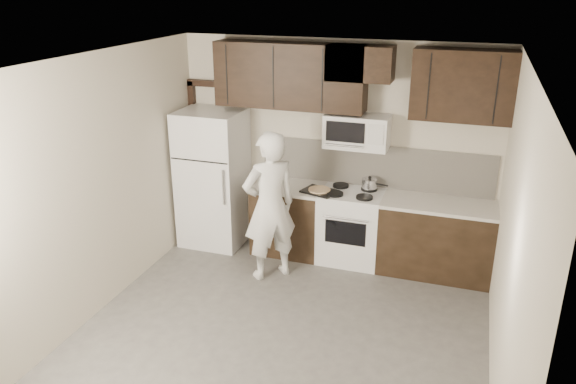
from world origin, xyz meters
The scene contains 14 objects.
floor centered at (0.00, 0.00, 0.00)m, with size 4.50×4.50×0.00m, color #504D4B.
back_wall centered at (0.00, 2.25, 1.35)m, with size 4.00×4.00×0.00m, color beige.
ceiling centered at (0.00, 0.00, 2.70)m, with size 4.50×4.50×0.00m, color white.
counter_run centered at (0.60, 1.94, 0.46)m, with size 2.95×0.64×0.91m.
stove centered at (0.30, 1.94, 0.46)m, with size 0.76×0.66×0.94m.
backsplash centered at (0.50, 2.24, 1.18)m, with size 2.90×0.02×0.54m, color beige.
upper_cabinets centered at (0.21, 2.08, 2.28)m, with size 3.48×0.35×0.78m.
microwave centered at (0.30, 2.06, 1.65)m, with size 0.76×0.42×0.40m.
refrigerator centered at (-1.55, 1.89, 0.90)m, with size 0.80×0.76×1.80m.
door_trim centered at (-1.92, 2.21, 1.25)m, with size 0.50×0.08×2.12m.
saucepan centered at (0.48, 2.09, 0.98)m, with size 0.33×0.19×0.18m.
baking_tray centered at (-0.08, 1.82, 0.92)m, with size 0.40×0.30×0.02m, color black.
pizza centered at (-0.08, 1.82, 0.94)m, with size 0.27×0.27×0.02m, color beige.
person centered at (-0.51, 1.23, 0.90)m, with size 0.65×0.43×1.79m, color silver.
Camera 1 is at (1.59, -4.37, 3.38)m, focal length 35.00 mm.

